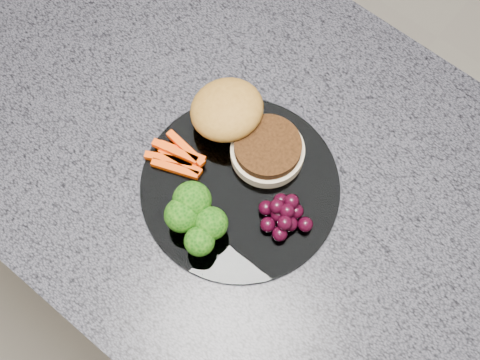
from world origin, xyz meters
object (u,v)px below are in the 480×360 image
(island_cabinet, at_px, (223,240))
(grape_bunch, at_px, (284,215))
(plate, at_px, (240,187))
(burger, at_px, (241,125))

(island_cabinet, bearing_deg, grape_bunch, -13.80)
(plate, xyz_separation_m, grape_bunch, (0.07, -0.00, 0.02))
(island_cabinet, bearing_deg, plate, -25.85)
(plate, distance_m, burger, 0.08)
(island_cabinet, xyz_separation_m, burger, (0.02, 0.03, 0.50))
(island_cabinet, relative_size, plate, 4.62)
(plate, height_order, grape_bunch, grape_bunch)
(burger, xyz_separation_m, grape_bunch, (0.12, -0.06, -0.01))
(burger, distance_m, grape_bunch, 0.13)
(island_cabinet, relative_size, burger, 6.97)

